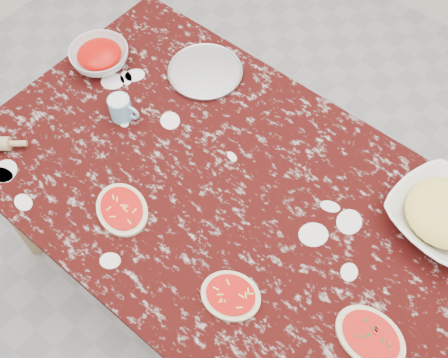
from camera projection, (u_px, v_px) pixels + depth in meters
ground at (224, 276)px, 2.34m from camera, size 4.00×4.00×0.00m
worktable at (224, 200)px, 1.77m from camera, size 1.60×1.00×0.75m
pizza_tray at (205, 72)px, 1.94m from camera, size 0.35×0.35×0.01m
sauce_bowl at (100, 57)px, 1.95m from camera, size 0.22×0.22×0.07m
cheese_bowl at (443, 216)px, 1.60m from camera, size 0.37×0.37×0.08m
flour_mug at (121, 108)px, 1.81m from camera, size 0.11×0.07×0.09m
pizza_left at (122, 209)px, 1.65m from camera, size 0.23×0.21×0.02m
pizza_mid at (231, 296)px, 1.51m from camera, size 0.20×0.18×0.02m
pizza_right at (370, 337)px, 1.45m from camera, size 0.20×0.16×0.02m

